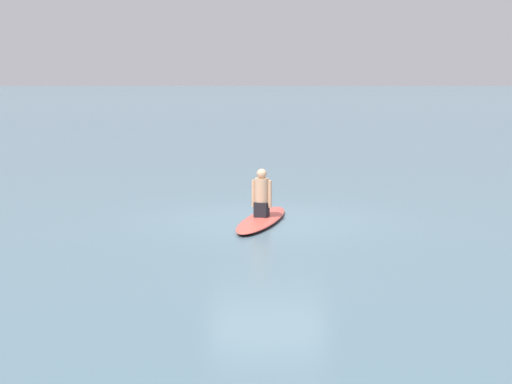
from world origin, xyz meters
name	(u,v)px	position (x,y,z in m)	size (l,w,h in m)	color
ground_plane	(268,222)	(0.00, 0.00, 0.00)	(400.00, 400.00, 0.00)	slate
surfboard	(262,219)	(-0.13, 0.14, 0.07)	(3.20, 0.71, 0.14)	#D84C3F
person_paddler	(262,195)	(-0.13, 0.14, 0.60)	(0.39, 0.45, 1.02)	black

